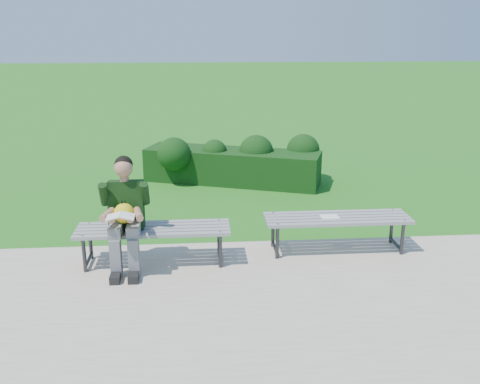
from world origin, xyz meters
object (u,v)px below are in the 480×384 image
at_px(hedge, 236,162).
at_px(seated_boy, 125,211).
at_px(bench_right, 337,221).
at_px(bench_left, 153,232).
at_px(paper_sheet, 330,217).

relative_size(hedge, seated_boy, 2.53).
xyz_separation_m(hedge, bench_right, (1.04, -3.30, 0.02)).
bearing_deg(bench_right, bench_left, -174.94).
height_order(hedge, bench_right, hedge).
distance_m(bench_right, seated_boy, 2.59).
xyz_separation_m(bench_right, seated_boy, (-2.56, -0.29, 0.30)).
relative_size(bench_right, seated_boy, 1.37).
bearing_deg(paper_sheet, bench_left, -174.70).
xyz_separation_m(bench_left, paper_sheet, (2.16, 0.20, 0.06)).
height_order(hedge, paper_sheet, hedge).
xyz_separation_m(hedge, bench_left, (-1.22, -3.50, 0.02)).
height_order(bench_left, paper_sheet, bench_left).
height_order(bench_right, seated_boy, seated_boy).
bearing_deg(hedge, paper_sheet, -74.19).
bearing_deg(seated_boy, hedge, 67.03).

